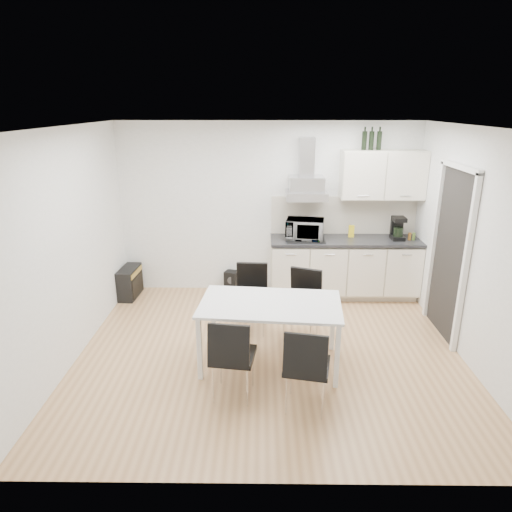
{
  "coord_description": "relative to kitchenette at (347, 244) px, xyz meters",
  "views": [
    {
      "loc": [
        -0.1,
        -4.82,
        2.82
      ],
      "look_at": [
        -0.16,
        0.34,
        1.1
      ],
      "focal_mm": 32.0,
      "sensor_mm": 36.0,
      "label": 1
    }
  ],
  "objects": [
    {
      "name": "chair_far_right",
      "position": [
        -0.79,
        -1.39,
        -0.39
      ],
      "size": [
        0.59,
        0.62,
        0.88
      ],
      "primitive_type": null,
      "rotation": [
        0.0,
        0.0,
        2.78
      ],
      "color": "black",
      "rests_on": "ground"
    },
    {
      "name": "chair_near_right",
      "position": [
        -0.85,
        -2.76,
        -0.39
      ],
      "size": [
        0.53,
        0.58,
        0.88
      ],
      "primitive_type": null,
      "rotation": [
        0.0,
        0.0,
        -0.2
      ],
      "color": "black",
      "rests_on": "ground"
    },
    {
      "name": "kitchenette",
      "position": [
        0.0,
        0.0,
        0.0
      ],
      "size": [
        2.22,
        0.64,
        2.52
      ],
      "color": "beige",
      "rests_on": "ground"
    },
    {
      "name": "chair_far_left",
      "position": [
        -1.42,
        -1.19,
        -0.39
      ],
      "size": [
        0.47,
        0.52,
        0.88
      ],
      "primitive_type": null,
      "rotation": [
        0.0,
        0.0,
        3.09
      ],
      "color": "black",
      "rests_on": "ground"
    },
    {
      "name": "chair_near_left",
      "position": [
        -1.56,
        -2.58,
        -0.39
      ],
      "size": [
        0.5,
        0.56,
        0.88
      ],
      "primitive_type": null,
      "rotation": [
        0.0,
        0.0,
        -0.14
      ],
      "color": "black",
      "rests_on": "ground"
    },
    {
      "name": "ceiling",
      "position": [
        -1.18,
        -1.73,
        1.77
      ],
      "size": [
        4.5,
        4.5,
        0.0
      ],
      "primitive_type": "plane",
      "color": "white",
      "rests_on": "wall_back"
    },
    {
      "name": "guitar_amp",
      "position": [
        -3.3,
        -0.08,
        -0.6
      ],
      "size": [
        0.27,
        0.57,
        0.46
      ],
      "rotation": [
        0.0,
        0.0,
        -0.06
      ],
      "color": "black",
      "rests_on": "ground"
    },
    {
      "name": "wall_left",
      "position": [
        -3.43,
        -1.73,
        0.47
      ],
      "size": [
        0.1,
        4.0,
        2.6
      ],
      "primitive_type": "cube",
      "color": "white",
      "rests_on": "ground"
    },
    {
      "name": "ground",
      "position": [
        -1.18,
        -1.73,
        -0.83
      ],
      "size": [
        4.5,
        4.5,
        0.0
      ],
      "primitive_type": "plane",
      "color": "tan",
      "rests_on": "ground"
    },
    {
      "name": "wall_back",
      "position": [
        -1.18,
        0.27,
        0.47
      ],
      "size": [
        4.5,
        0.1,
        2.6
      ],
      "primitive_type": "cube",
      "color": "white",
      "rests_on": "ground"
    },
    {
      "name": "doorway",
      "position": [
        1.03,
        -1.18,
        0.22
      ],
      "size": [
        0.08,
        1.04,
        2.1
      ],
      "primitive_type": "cube",
      "color": "white",
      "rests_on": "ground"
    },
    {
      "name": "wall_right",
      "position": [
        1.07,
        -1.73,
        0.47
      ],
      "size": [
        0.1,
        4.0,
        2.6
      ],
      "primitive_type": "cube",
      "color": "white",
      "rests_on": "ground"
    },
    {
      "name": "wall_front",
      "position": [
        -1.18,
        -3.73,
        0.47
      ],
      "size": [
        4.5,
        0.1,
        2.6
      ],
      "primitive_type": "cube",
      "color": "white",
      "rests_on": "ground"
    },
    {
      "name": "floor_speaker",
      "position": [
        -1.76,
        0.17,
        -0.67
      ],
      "size": [
        0.24,
        0.23,
        0.32
      ],
      "primitive_type": "cube",
      "rotation": [
        0.0,
        0.0,
        -0.36
      ],
      "color": "black",
      "rests_on": "ground"
    },
    {
      "name": "dining_table",
      "position": [
        -1.18,
        -1.98,
        -0.15
      ],
      "size": [
        1.61,
        1.02,
        0.75
      ],
      "rotation": [
        0.0,
        0.0,
        -0.09
      ],
      "color": "white",
      "rests_on": "ground"
    }
  ]
}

